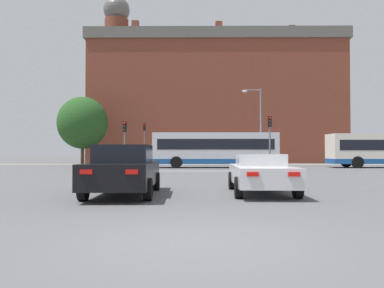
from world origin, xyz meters
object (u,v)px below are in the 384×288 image
(traffic_light_near_right, at_px, (270,134))
(pedestrian_walking_east, at_px, (151,156))
(car_saloon_left, at_px, (124,170))
(car_roadster_right, at_px, (261,173))
(traffic_light_far_left, at_px, (144,137))
(street_lamp_junction, at_px, (258,119))
(traffic_light_near_left, at_px, (125,137))
(bus_crossing_lead, at_px, (215,149))
(pedestrian_waiting, at_px, (230,155))

(traffic_light_near_right, relative_size, pedestrian_walking_east, 2.50)
(car_saloon_left, distance_m, car_roadster_right, 4.47)
(traffic_light_far_left, bearing_deg, car_saloon_left, -83.50)
(street_lamp_junction, bearing_deg, car_saloon_left, -109.94)
(traffic_light_near_right, distance_m, traffic_light_near_left, 10.92)
(traffic_light_far_left, xyz_separation_m, street_lamp_junction, (11.25, -7.61, 1.27))
(bus_crossing_lead, height_order, traffic_light_near_right, traffic_light_near_right)
(car_roadster_right, xyz_separation_m, street_lamp_junction, (3.47, 21.26, 3.65))
(traffic_light_far_left, relative_size, street_lamp_junction, 0.64)
(traffic_light_near_right, xyz_separation_m, pedestrian_waiting, (-1.70, 13.09, -1.71))
(bus_crossing_lead, xyz_separation_m, pedestrian_waiting, (2.14, 8.31, -0.60))
(traffic_light_near_right, height_order, traffic_light_near_left, traffic_light_near_right)
(car_saloon_left, bearing_deg, traffic_light_near_left, 99.29)
(traffic_light_far_left, height_order, street_lamp_junction, street_lamp_junction)
(car_saloon_left, relative_size, traffic_light_far_left, 1.04)
(traffic_light_near_left, bearing_deg, traffic_light_near_right, -1.16)
(car_saloon_left, bearing_deg, street_lamp_junction, 68.71)
(pedestrian_waiting, height_order, pedestrian_walking_east, pedestrian_waiting)
(traffic_light_near_left, bearing_deg, traffic_light_far_left, 91.26)
(car_saloon_left, xyz_separation_m, traffic_light_near_left, (-3.06, 16.29, 1.70))
(car_roadster_right, bearing_deg, pedestrian_waiting, 88.12)
(bus_crossing_lead, bearing_deg, pedestrian_waiting, 165.55)
(bus_crossing_lead, xyz_separation_m, traffic_light_near_left, (-7.07, -4.55, 0.88))
(car_roadster_right, xyz_separation_m, traffic_light_near_right, (3.42, 15.54, 2.07))
(bus_crossing_lead, distance_m, traffic_light_near_right, 6.23)
(car_saloon_left, relative_size, pedestrian_walking_east, 2.94)
(car_roadster_right, distance_m, traffic_light_near_right, 16.05)
(car_saloon_left, height_order, bus_crossing_lead, bus_crossing_lead)
(pedestrian_waiting, xyz_separation_m, pedestrian_walking_east, (-8.83, 0.64, -0.08))
(traffic_light_far_left, bearing_deg, pedestrian_walking_east, 30.64)
(car_saloon_left, distance_m, traffic_light_near_left, 16.66)
(traffic_light_near_right, bearing_deg, pedestrian_waiting, 97.42)
(car_roadster_right, relative_size, pedestrian_walking_east, 2.80)
(car_roadster_right, height_order, traffic_light_near_right, traffic_light_near_right)
(pedestrian_walking_east, bearing_deg, bus_crossing_lead, 131.15)
(traffic_light_near_left, relative_size, street_lamp_junction, 0.52)
(traffic_light_far_left, relative_size, traffic_light_near_left, 1.24)
(traffic_light_far_left, height_order, pedestrian_walking_east, traffic_light_far_left)
(street_lamp_junction, xyz_separation_m, pedestrian_walking_east, (-10.59, 8.01, -3.37))
(car_saloon_left, distance_m, pedestrian_waiting, 29.80)
(bus_crossing_lead, bearing_deg, car_saloon_left, -10.87)
(car_roadster_right, distance_m, street_lamp_junction, 21.85)
(car_saloon_left, height_order, car_roadster_right, car_saloon_left)
(car_saloon_left, xyz_separation_m, traffic_light_near_right, (7.85, 16.07, 1.93))
(car_saloon_left, distance_m, traffic_light_far_left, 29.68)
(car_roadster_right, distance_m, pedestrian_walking_east, 30.13)
(car_saloon_left, height_order, traffic_light_near_left, traffic_light_near_left)
(car_roadster_right, height_order, traffic_light_near_left, traffic_light_near_left)
(bus_crossing_lead, xyz_separation_m, traffic_light_near_right, (3.85, -4.78, 1.11))
(street_lamp_junction, bearing_deg, traffic_light_near_right, -90.54)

